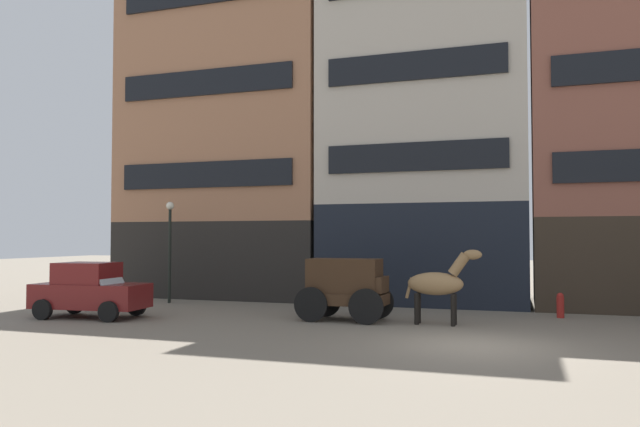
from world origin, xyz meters
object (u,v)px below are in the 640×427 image
streetlamp_curbside (170,237)px  fire_hydrant_curbside (560,305)px  draft_horse (439,283)px  sedan_dark (90,290)px  cargo_wagon (346,285)px

streetlamp_curbside → fire_hydrant_curbside: (14.85, 0.11, -2.24)m
draft_horse → sedan_dark: bearing=-169.7°
cargo_wagon → sedan_dark: 8.52m
fire_hydrant_curbside → draft_horse: bearing=-141.0°
sedan_dark → streetlamp_curbside: bearing=90.4°
sedan_dark → streetlamp_curbside: size_ratio=0.93×
draft_horse → streetlamp_curbside: size_ratio=0.57×
sedan_dark → cargo_wagon: bearing=13.8°
draft_horse → fire_hydrant_curbside: bearing=39.0°
cargo_wagon → streetlamp_curbside: 8.90m
cargo_wagon → fire_hydrant_curbside: (6.55, 2.91, -0.72)m
sedan_dark → streetlamp_curbside: 5.15m
draft_horse → fire_hydrant_curbside: draft_horse is taller
draft_horse → sedan_dark: size_ratio=0.61×
streetlamp_curbside → fire_hydrant_curbside: streetlamp_curbside is taller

